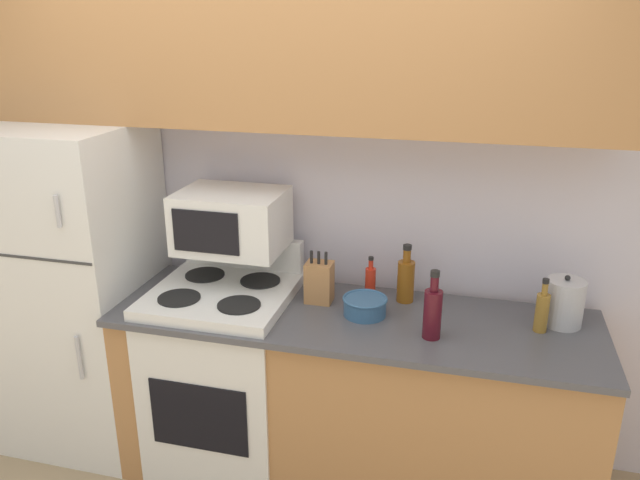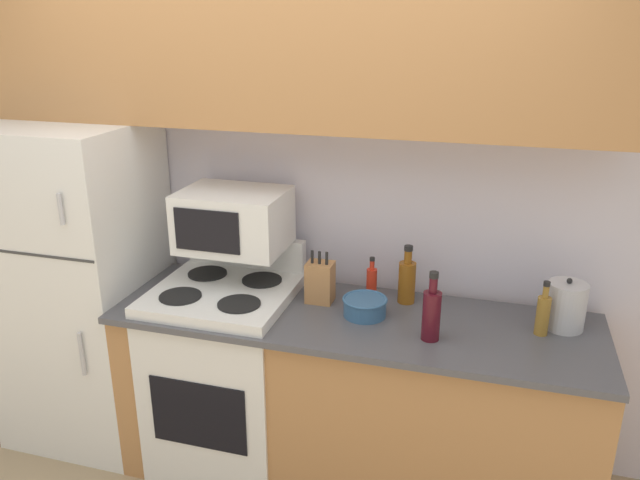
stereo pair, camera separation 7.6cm
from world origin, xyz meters
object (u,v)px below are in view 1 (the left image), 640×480
at_px(microwave, 232,220).
at_px(bottle_whiskey, 406,279).
at_px(refrigerator, 76,289).
at_px(bowl, 365,306).
at_px(bottle_wine_red, 433,312).
at_px(knife_block, 319,282).
at_px(kettle, 564,303).
at_px(bottle_hot_sauce, 370,281).
at_px(stove, 226,374).
at_px(bottle_vinegar, 542,311).

xyz_separation_m(microwave, bottle_whiskey, (0.82, 0.08, -0.25)).
relative_size(refrigerator, bowl, 8.28).
distance_m(bottle_whiskey, bottle_wine_red, 0.36).
bearing_deg(knife_block, bowl, -20.40).
bearing_deg(kettle, bottle_whiskey, 174.49).
distance_m(bottle_hot_sauce, bottle_wine_red, 0.47).
xyz_separation_m(bottle_whiskey, bottle_wine_red, (0.15, -0.33, 0.01)).
relative_size(refrigerator, stove, 1.52).
bearing_deg(bowl, stove, -178.97).
distance_m(microwave, bowl, 0.74).
xyz_separation_m(knife_block, bottle_whiskey, (0.39, 0.11, 0.01)).
height_order(bottle_hot_sauce, bottle_whiskey, bottle_whiskey).
height_order(bottle_vinegar, bottle_whiskey, bottle_whiskey).
relative_size(knife_block, bottle_whiskey, 0.90).
height_order(stove, bottle_hot_sauce, stove).
relative_size(knife_block, bowl, 1.25).
xyz_separation_m(stove, bowl, (0.68, 0.01, 0.45)).
height_order(refrigerator, stove, refrigerator).
distance_m(microwave, bottle_whiskey, 0.86).
distance_m(knife_block, bottle_hot_sauce, 0.25).
distance_m(stove, bottle_vinegar, 1.52).
bearing_deg(refrigerator, bottle_whiskey, 5.95).
height_order(refrigerator, bottle_vinegar, refrigerator).
xyz_separation_m(stove, bottle_vinegar, (1.43, 0.05, 0.50)).
bearing_deg(kettle, refrigerator, -177.40).
relative_size(microwave, bottle_whiskey, 1.75).
bearing_deg(stove, bottle_wine_red, -7.11).
bearing_deg(bottle_wine_red, knife_block, 157.60).
relative_size(refrigerator, kettle, 7.28).
xyz_separation_m(knife_block, bottle_wine_red, (0.54, -0.22, 0.02)).
bearing_deg(kettle, stove, -174.84).
relative_size(stove, microwave, 2.24).
xyz_separation_m(bottle_hot_sauce, kettle, (0.86, -0.08, 0.03)).
relative_size(bottle_wine_red, kettle, 1.30).
height_order(stove, bottle_vinegar, bottle_vinegar).
relative_size(microwave, bottle_vinegar, 2.05).
distance_m(bottle_whiskey, kettle, 0.69).
bearing_deg(bottle_hot_sauce, knife_block, -151.60).
height_order(bottle_whiskey, bottle_wine_red, bottle_wine_red).
xyz_separation_m(bottle_vinegar, bottle_whiskey, (-0.59, 0.15, 0.02)).
relative_size(stove, bottle_whiskey, 3.93).
distance_m(knife_block, bottle_vinegar, 0.98).
xyz_separation_m(refrigerator, knife_block, (1.27, 0.07, 0.15)).
xyz_separation_m(refrigerator, microwave, (0.84, 0.09, 0.41)).
distance_m(bowl, bottle_whiskey, 0.26).
xyz_separation_m(bottle_wine_red, kettle, (0.54, 0.26, -0.01)).
bearing_deg(knife_block, bottle_vinegar, -2.84).
xyz_separation_m(refrigerator, bowl, (1.50, -0.02, 0.10)).
bearing_deg(refrigerator, knife_block, 3.05).
height_order(stove, bowl, stove).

